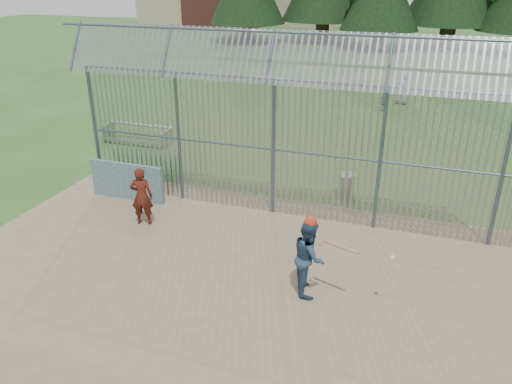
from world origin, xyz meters
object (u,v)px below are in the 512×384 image
at_px(dugout_wall, 127,181).
at_px(trash_can, 346,185).
at_px(batter, 309,257).
at_px(onlooker, 142,196).
at_px(bleacher, 137,134).

xyz_separation_m(dugout_wall, trash_can, (6.49, 2.53, -0.24)).
xyz_separation_m(dugout_wall, batter, (6.56, -2.99, 0.28)).
relative_size(batter, trash_can, 2.14).
bearing_deg(onlooker, bleacher, -73.92).
bearing_deg(dugout_wall, onlooker, -44.52).
height_order(onlooker, bleacher, onlooker).
bearing_deg(batter, dugout_wall, 46.60).
bearing_deg(trash_can, bleacher, 164.99).
bearing_deg(trash_can, dugout_wall, -158.73).
height_order(onlooker, trash_can, onlooker).
bearing_deg(bleacher, onlooker, -57.36).
bearing_deg(batter, onlooker, 53.34).
bearing_deg(dugout_wall, batter, -24.51).
distance_m(onlooker, bleacher, 7.51).
distance_m(dugout_wall, onlooker, 1.90).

